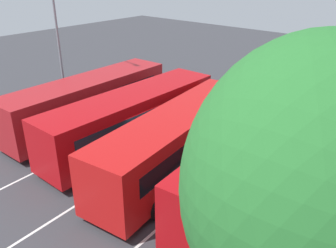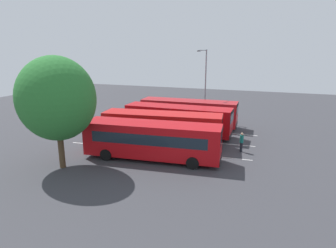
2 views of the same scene
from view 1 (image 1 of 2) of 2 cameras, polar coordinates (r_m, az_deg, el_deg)
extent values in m
plane|color=#38383D|center=(18.82, -2.60, -5.41)|extent=(77.80, 77.80, 0.00)
cube|color=#B70C11|center=(15.62, 14.18, -5.81)|extent=(11.28, 3.59, 2.70)
cube|color=#19232D|center=(20.13, 20.29, 2.71)|extent=(0.33, 2.24, 1.13)
cube|color=#19232D|center=(15.86, 10.16, -3.58)|extent=(9.28, 0.97, 0.86)
cube|color=#19232D|center=(15.16, 18.65, -5.99)|extent=(9.28, 0.97, 0.86)
cube|color=black|center=(20.00, 20.49, 3.91)|extent=(0.29, 2.03, 0.32)
cube|color=black|center=(20.87, 19.58, -2.00)|extent=(0.32, 2.34, 0.36)
cylinder|color=black|center=(19.49, 14.46, -3.47)|extent=(0.99, 0.37, 0.97)
cylinder|color=black|center=(18.94, 21.26, -5.33)|extent=(0.99, 0.37, 0.97)
cylinder|color=black|center=(14.05, 3.28, -14.82)|extent=(0.99, 0.37, 0.97)
cylinder|color=black|center=(13.28, 12.63, -18.32)|extent=(0.99, 0.37, 0.97)
cube|color=red|center=(16.95, 1.67, -2.47)|extent=(11.32, 3.89, 2.70)
cube|color=black|center=(21.18, 9.64, 4.98)|extent=(0.40, 2.23, 1.13)
cube|color=black|center=(17.43, -1.77, -0.50)|extent=(9.25, 1.23, 0.86)
cube|color=black|center=(16.26, 5.40, -2.54)|extent=(9.25, 1.23, 0.86)
cube|color=black|center=(21.05, 9.75, 6.13)|extent=(0.35, 2.03, 0.32)
cube|color=black|center=(21.89, 9.33, 0.42)|extent=(0.39, 2.33, 0.36)
cylinder|color=black|center=(20.78, 3.99, -0.88)|extent=(1.00, 0.40, 0.97)
cylinder|color=black|center=(19.84, 10.06, -2.53)|extent=(1.00, 0.40, 0.97)
cylinder|color=black|center=(15.79, -9.15, -10.14)|extent=(1.00, 0.40, 0.97)
cylinder|color=black|center=(14.53, -1.85, -13.27)|extent=(1.00, 0.40, 0.97)
cube|color=#B70C11|center=(19.43, -5.70, 1.08)|extent=(11.09, 2.57, 2.70)
cube|color=#19232D|center=(23.05, 4.17, 6.88)|extent=(0.13, 2.24, 1.13)
cube|color=#19232D|center=(20.16, -8.19, 2.84)|extent=(9.31, 0.10, 0.86)
cube|color=#19232D|center=(18.49, -3.07, 1.01)|extent=(9.31, 0.10, 0.86)
cube|color=black|center=(22.93, 4.24, 7.95)|extent=(0.10, 2.03, 0.32)
cube|color=black|center=(23.70, 4.08, 2.62)|extent=(0.11, 2.34, 0.36)
cylinder|color=black|center=(23.01, -1.32, 1.79)|extent=(0.97, 0.28, 0.97)
cylinder|color=black|center=(21.60, 3.46, 0.16)|extent=(0.97, 0.28, 0.97)
cylinder|color=black|center=(18.89, -15.91, -4.61)|extent=(0.97, 0.28, 0.97)
cylinder|color=black|center=(17.14, -11.29, -7.29)|extent=(0.97, 0.28, 0.97)
cube|color=#AD191E|center=(22.25, -12.64, 3.70)|extent=(11.16, 2.90, 2.70)
cube|color=black|center=(25.60, -3.20, 8.72)|extent=(0.19, 2.24, 1.13)
cube|color=black|center=(23.08, -14.68, 5.10)|extent=(9.31, 0.39, 0.86)
cube|color=black|center=(21.23, -10.58, 3.80)|extent=(9.31, 0.39, 0.86)
cube|color=black|center=(25.50, -3.19, 9.69)|extent=(0.17, 2.03, 0.32)
cube|color=black|center=(26.19, -3.06, 4.82)|extent=(0.18, 2.34, 0.36)
cylinder|color=black|center=(25.69, -8.03, 4.03)|extent=(0.98, 0.31, 0.97)
cylinder|color=black|center=(24.08, -4.04, 2.80)|extent=(0.98, 0.31, 0.97)
cylinder|color=black|center=(21.87, -21.52, -1.30)|extent=(0.98, 0.31, 0.97)
cylinder|color=black|center=(19.96, -17.93, -3.24)|extent=(0.98, 0.31, 0.97)
cylinder|color=#232833|center=(23.30, 12.40, 1.32)|extent=(0.13, 0.13, 0.85)
cylinder|color=#232833|center=(23.25, 12.02, 1.31)|extent=(0.13, 0.13, 0.85)
cylinder|color=#146B60|center=(22.99, 12.38, 3.05)|extent=(0.45, 0.45, 0.67)
sphere|color=tan|center=(22.83, 12.48, 4.11)|extent=(0.23, 0.23, 0.23)
cylinder|color=gray|center=(25.31, -17.15, 12.10)|extent=(0.16, 0.16, 8.77)
ellipsoid|color=#28702D|center=(7.92, 22.25, -8.45)|extent=(5.85, 5.27, 6.15)
cube|color=silver|center=(16.88, 6.70, -9.43)|extent=(16.79, 1.18, 0.01)
cube|color=silver|center=(18.82, -2.60, -5.40)|extent=(16.79, 1.18, 0.01)
cube|color=silver|center=(21.22, -9.88, -2.09)|extent=(16.79, 1.18, 0.01)
camera|label=2|loc=(25.86, 76.46, 4.54)|focal=30.80mm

